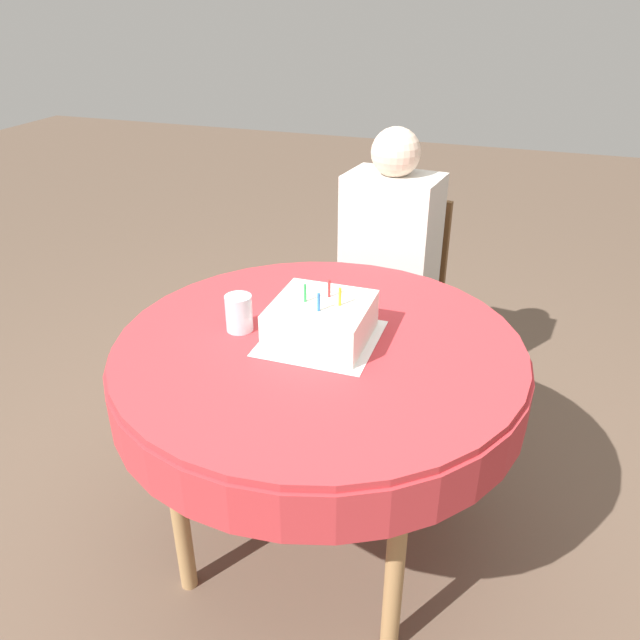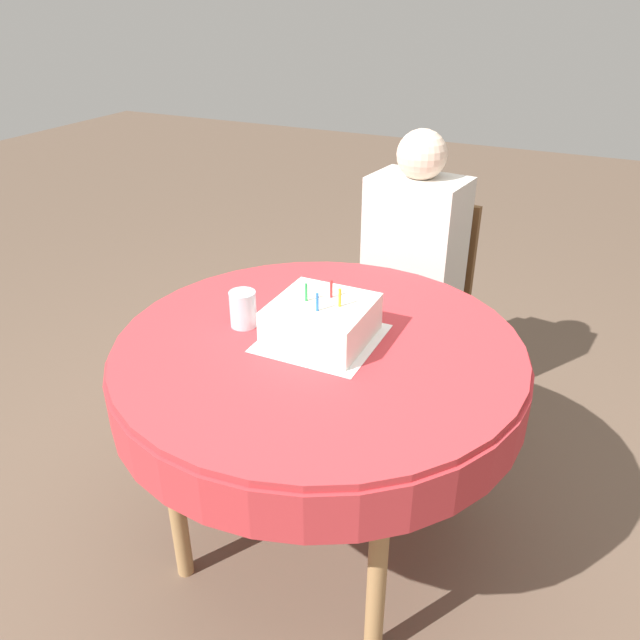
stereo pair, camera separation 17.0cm
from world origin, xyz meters
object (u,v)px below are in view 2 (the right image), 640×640
chair (418,298)px  birthday_cake (322,321)px  drinking_glass (243,309)px  person (412,254)px

chair → birthday_cake: 0.98m
birthday_cake → drinking_glass: 0.24m
chair → birthday_cake: (-0.01, -0.92, 0.34)m
chair → person: person is taller
chair → drinking_glass: 1.04m
person → birthday_cake: bearing=-82.1°
chair → birthday_cake: bearing=-82.9°
chair → person: 0.25m
birthday_cake → chair: bearing=89.5°
drinking_glass → birthday_cake: bearing=6.4°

